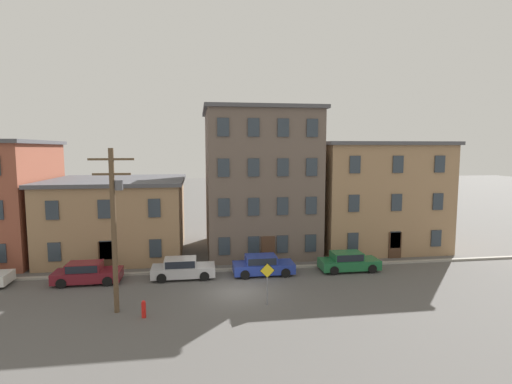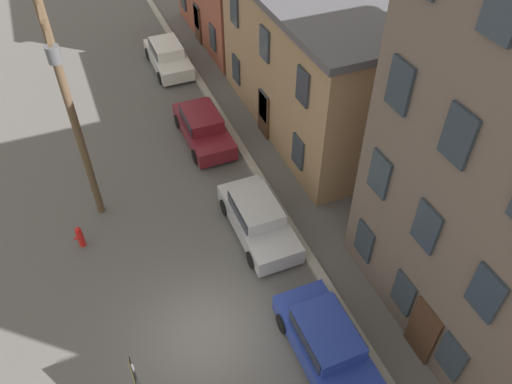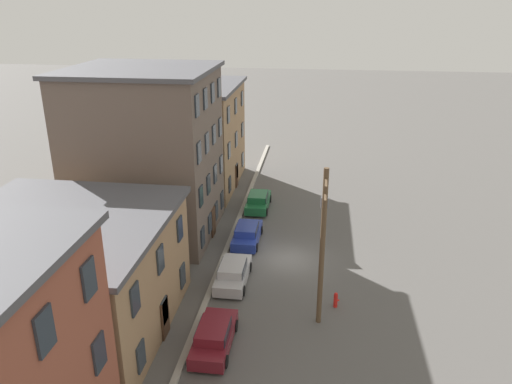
{
  "view_description": "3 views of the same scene",
  "coord_description": "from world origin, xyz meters",
  "px_view_note": "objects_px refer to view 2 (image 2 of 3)",
  "views": [
    {
      "loc": [
        -2.45,
        -24.55,
        9.08
      ],
      "look_at": [
        1.57,
        2.71,
        6.1
      ],
      "focal_mm": 28.0,
      "sensor_mm": 36.0,
      "label": 1
    },
    {
      "loc": [
        8.52,
        -1.77,
        14.54
      ],
      "look_at": [
        -1.01,
        2.14,
        4.76
      ],
      "focal_mm": 35.0,
      "sensor_mm": 36.0,
      "label": 2
    },
    {
      "loc": [
        -30.81,
        -1.78,
        17.02
      ],
      "look_at": [
        0.42,
        2.33,
        4.74
      ],
      "focal_mm": 35.0,
      "sensor_mm": 36.0,
      "label": 3
    }
  ],
  "objects_px": {
    "fire_hydrant": "(80,236)",
    "car_blue": "(328,343)",
    "car_white": "(168,55)",
    "utility_pole": "(69,105)",
    "car_silver": "(258,217)",
    "car_maroon": "(203,126)",
    "caution_sign": "(135,378)"
  },
  "relations": [
    {
      "from": "car_silver",
      "to": "car_blue",
      "type": "relative_size",
      "value": 1.0
    },
    {
      "from": "car_silver",
      "to": "fire_hydrant",
      "type": "relative_size",
      "value": 4.58
    },
    {
      "from": "car_silver",
      "to": "utility_pole",
      "type": "bearing_deg",
      "value": -121.69
    },
    {
      "from": "car_maroon",
      "to": "fire_hydrant",
      "type": "bearing_deg",
      "value": -54.19
    },
    {
      "from": "caution_sign",
      "to": "car_silver",
      "type": "bearing_deg",
      "value": 131.83
    },
    {
      "from": "caution_sign",
      "to": "utility_pole",
      "type": "distance_m",
      "value": 9.14
    },
    {
      "from": "caution_sign",
      "to": "car_white",
      "type": "bearing_deg",
      "value": 162.79
    },
    {
      "from": "car_white",
      "to": "car_maroon",
      "type": "xyz_separation_m",
      "value": [
        7.22,
        -0.24,
        0.0
      ]
    },
    {
      "from": "car_white",
      "to": "car_blue",
      "type": "distance_m",
      "value": 19.34
    },
    {
      "from": "car_white",
      "to": "car_blue",
      "type": "height_order",
      "value": "same"
    },
    {
      "from": "fire_hydrant",
      "to": "car_blue",
      "type": "bearing_deg",
      "value": 40.22
    },
    {
      "from": "car_blue",
      "to": "utility_pole",
      "type": "height_order",
      "value": "utility_pole"
    },
    {
      "from": "car_silver",
      "to": "caution_sign",
      "type": "bearing_deg",
      "value": -48.17
    },
    {
      "from": "utility_pole",
      "to": "fire_hydrant",
      "type": "height_order",
      "value": "utility_pole"
    },
    {
      "from": "car_white",
      "to": "car_maroon",
      "type": "height_order",
      "value": "same"
    },
    {
      "from": "car_silver",
      "to": "fire_hydrant",
      "type": "xyz_separation_m",
      "value": [
        -1.84,
        -6.45,
        -0.27
      ]
    },
    {
      "from": "car_maroon",
      "to": "car_silver",
      "type": "height_order",
      "value": "same"
    },
    {
      "from": "car_maroon",
      "to": "car_blue",
      "type": "relative_size",
      "value": 1.0
    },
    {
      "from": "car_maroon",
      "to": "caution_sign",
      "type": "height_order",
      "value": "caution_sign"
    },
    {
      "from": "utility_pole",
      "to": "car_white",
      "type": "bearing_deg",
      "value": 151.34
    },
    {
      "from": "car_silver",
      "to": "car_blue",
      "type": "height_order",
      "value": "same"
    },
    {
      "from": "fire_hydrant",
      "to": "caution_sign",
      "type": "bearing_deg",
      "value": 6.39
    },
    {
      "from": "car_blue",
      "to": "fire_hydrant",
      "type": "distance_m",
      "value": 9.89
    },
    {
      "from": "car_white",
      "to": "utility_pole",
      "type": "relative_size",
      "value": 0.48
    },
    {
      "from": "car_blue",
      "to": "car_silver",
      "type": "bearing_deg",
      "value": 179.39
    },
    {
      "from": "car_blue",
      "to": "car_maroon",
      "type": "bearing_deg",
      "value": -179.7
    },
    {
      "from": "car_white",
      "to": "fire_hydrant",
      "type": "distance_m",
      "value": 13.49
    },
    {
      "from": "car_white",
      "to": "utility_pole",
      "type": "distance_m",
      "value": 12.46
    },
    {
      "from": "car_white",
      "to": "caution_sign",
      "type": "height_order",
      "value": "caution_sign"
    },
    {
      "from": "car_blue",
      "to": "utility_pole",
      "type": "relative_size",
      "value": 0.48
    },
    {
      "from": "car_blue",
      "to": "caution_sign",
      "type": "relative_size",
      "value": 1.75
    },
    {
      "from": "car_silver",
      "to": "utility_pole",
      "type": "height_order",
      "value": "utility_pole"
    }
  ]
}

